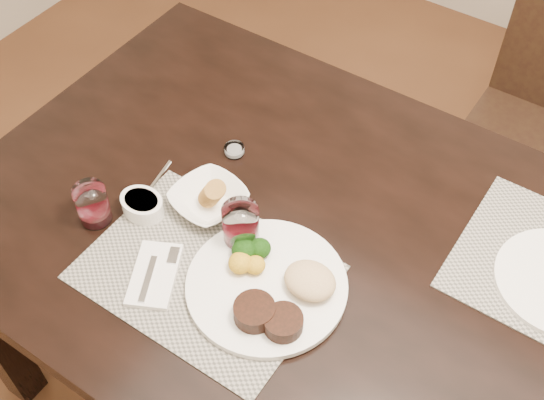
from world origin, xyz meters
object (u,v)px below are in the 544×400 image
Objects in this scene: cracker_bowl at (209,199)px; wine_glass_near at (241,228)px; steak_knife at (294,316)px; dinner_plate at (272,287)px.

wine_glass_near reaches higher than cracker_bowl.
dinner_plate is at bearing 163.87° from steak_knife.
cracker_bowl is (-0.23, 0.11, 0.00)m from dinner_plate.
wine_glass_near is at bearing 157.98° from steak_knife.
dinner_plate is at bearing -24.55° from cracker_bowl.
wine_glass_near is (-0.12, 0.07, 0.03)m from dinner_plate.
steak_knife is 0.32m from cracker_bowl.
cracker_bowl is at bearing 160.44° from wine_glass_near.
dinner_plate is 1.77× the size of cracker_bowl.
wine_glass_near is at bearing 129.68° from dinner_plate.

